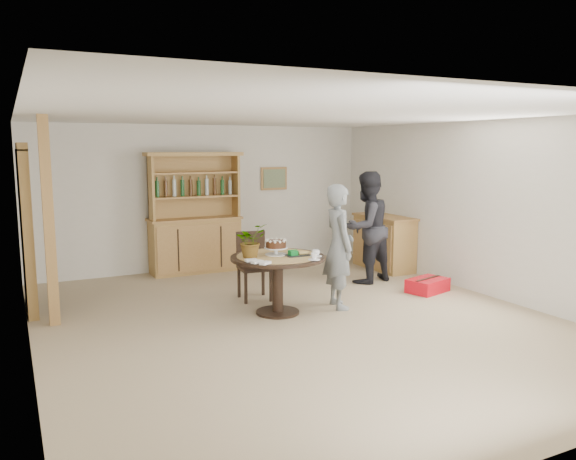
# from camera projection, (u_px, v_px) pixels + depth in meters

# --- Properties ---
(ground) EXTENTS (7.00, 7.00, 0.00)m
(ground) POSITION_uv_depth(u_px,v_px,m) (299.00, 321.00, 6.92)
(ground) COLOR tan
(ground) RESTS_ON ground
(room_shell) EXTENTS (6.04, 7.04, 2.52)m
(room_shell) POSITION_uv_depth(u_px,v_px,m) (299.00, 180.00, 6.67)
(room_shell) COLOR white
(room_shell) RESTS_ON ground
(doorway) EXTENTS (0.13, 1.10, 2.18)m
(doorway) POSITION_uv_depth(u_px,v_px,m) (25.00, 227.00, 7.23)
(doorway) COLOR black
(doorway) RESTS_ON ground
(pine_post) EXTENTS (0.12, 0.12, 2.50)m
(pine_post) POSITION_uv_depth(u_px,v_px,m) (49.00, 222.00, 6.61)
(pine_post) COLOR tan
(pine_post) RESTS_ON ground
(hutch) EXTENTS (1.62, 0.54, 2.04)m
(hutch) POSITION_uv_depth(u_px,v_px,m) (195.00, 232.00, 9.56)
(hutch) COLOR tan
(hutch) RESTS_ON ground
(sideboard) EXTENTS (0.54, 1.26, 0.94)m
(sideboard) POSITION_uv_depth(u_px,v_px,m) (384.00, 242.00, 9.83)
(sideboard) COLOR tan
(sideboard) RESTS_ON ground
(dining_table) EXTENTS (1.20, 1.20, 0.76)m
(dining_table) POSITION_uv_depth(u_px,v_px,m) (278.00, 267.00, 7.16)
(dining_table) COLOR black
(dining_table) RESTS_ON ground
(dining_chair) EXTENTS (0.47, 0.47, 0.95)m
(dining_chair) POSITION_uv_depth(u_px,v_px,m) (253.00, 261.00, 7.90)
(dining_chair) COLOR black
(dining_chair) RESTS_ON ground
(birthday_cake) EXTENTS (0.30, 0.30, 0.20)m
(birthday_cake) POSITION_uv_depth(u_px,v_px,m) (276.00, 245.00, 7.16)
(birthday_cake) COLOR white
(birthday_cake) RESTS_ON dining_table
(flower_vase) EXTENTS (0.47, 0.44, 0.42)m
(flower_vase) POSITION_uv_depth(u_px,v_px,m) (251.00, 241.00, 6.99)
(flower_vase) COLOR #3F7233
(flower_vase) RESTS_ON dining_table
(gift_tray) EXTENTS (0.30, 0.20, 0.08)m
(gift_tray) POSITION_uv_depth(u_px,v_px,m) (297.00, 254.00, 7.11)
(gift_tray) COLOR black
(gift_tray) RESTS_ON dining_table
(coffee_cup_a) EXTENTS (0.15, 0.15, 0.09)m
(coffee_cup_a) POSITION_uv_depth(u_px,v_px,m) (316.00, 254.00, 7.06)
(coffee_cup_a) COLOR white
(coffee_cup_a) RESTS_ON dining_table
(coffee_cup_b) EXTENTS (0.15, 0.15, 0.08)m
(coffee_cup_b) POSITION_uv_depth(u_px,v_px,m) (314.00, 257.00, 6.85)
(coffee_cup_b) COLOR white
(coffee_cup_b) RESTS_ON dining_table
(napkins) EXTENTS (0.24, 0.33, 0.03)m
(napkins) POSITION_uv_depth(u_px,v_px,m) (258.00, 262.00, 6.67)
(napkins) COLOR white
(napkins) RESTS_ON dining_table
(teen_boy) EXTENTS (0.51, 0.67, 1.65)m
(teen_boy) POSITION_uv_depth(u_px,v_px,m) (339.00, 246.00, 7.41)
(teen_boy) COLOR slate
(teen_boy) RESTS_ON ground
(adult_person) EXTENTS (0.97, 0.83, 1.75)m
(adult_person) POSITION_uv_depth(u_px,v_px,m) (367.00, 227.00, 8.80)
(adult_person) COLOR black
(adult_person) RESTS_ON ground
(red_suitcase) EXTENTS (0.69, 0.55, 0.21)m
(red_suitcase) POSITION_uv_depth(u_px,v_px,m) (428.00, 285.00, 8.29)
(red_suitcase) COLOR red
(red_suitcase) RESTS_ON ground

